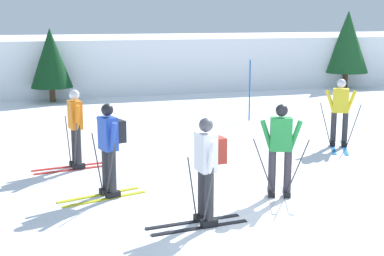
% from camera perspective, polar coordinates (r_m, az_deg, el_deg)
% --- Properties ---
extents(ground_plane, '(120.00, 120.00, 0.00)m').
position_cam_1_polar(ground_plane, '(8.79, 10.95, -10.45)').
color(ground_plane, white).
extents(far_snow_ridge, '(80.00, 7.67, 2.28)m').
position_cam_1_polar(far_snow_ridge, '(26.62, -8.90, 6.73)').
color(far_snow_ridge, white).
rests_on(far_snow_ridge, ground).
extents(skier_blue, '(1.64, 0.97, 1.71)m').
position_cam_1_polar(skier_blue, '(10.15, -8.43, -1.73)').
color(skier_blue, gold).
rests_on(skier_blue, ground).
extents(skier_yellow, '(1.08, 1.58, 1.71)m').
position_cam_1_polar(skier_yellow, '(14.40, 14.89, 1.72)').
color(skier_yellow, '#237AC6').
rests_on(skier_yellow, ground).
extents(skier_green, '(0.96, 1.62, 1.71)m').
position_cam_1_polar(skier_green, '(10.12, 9.03, -1.79)').
color(skier_green, silver).
rests_on(skier_green, ground).
extents(skier_orange, '(1.64, 1.00, 1.71)m').
position_cam_1_polar(skier_orange, '(12.18, -11.85, 0.15)').
color(skier_orange, red).
rests_on(skier_orange, ground).
extents(skier_white, '(1.63, 1.00, 1.71)m').
position_cam_1_polar(skier_white, '(8.68, 1.55, -3.86)').
color(skier_white, black).
rests_on(skier_white, ground).
extents(trail_marker_pole, '(0.04, 0.04, 1.90)m').
position_cam_1_polar(trail_marker_pole, '(17.55, 5.91, 3.84)').
color(trail_marker_pole, '#1E56AD').
rests_on(trail_marker_pole, ground).
extents(conifer_far_left, '(1.58, 1.58, 2.79)m').
position_cam_1_polar(conifer_far_left, '(21.90, -14.23, 6.93)').
color(conifer_far_left, '#513823').
rests_on(conifer_far_left, ground).
extents(conifer_far_centre, '(1.97, 1.97, 3.48)m').
position_cam_1_polar(conifer_far_centre, '(26.57, 15.58, 8.48)').
color(conifer_far_centre, '#513823').
rests_on(conifer_far_centre, ground).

